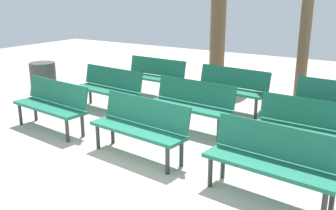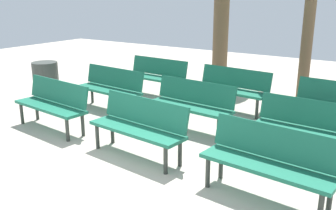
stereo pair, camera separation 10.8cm
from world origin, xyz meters
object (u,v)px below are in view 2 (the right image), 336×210
bench_r0_c1 (140,124)px  trash_bin (46,81)px  bench_r0_c0 (53,102)px  bench_r2_c1 (232,87)px  bench_r0_c2 (269,159)px  bench_r1_c0 (110,86)px  bench_r1_c2 (309,126)px  bench_r1_c1 (192,102)px  bench_r2_c0 (156,74)px

bench_r0_c1 → trash_bin: bearing=165.8°
bench_r0_c0 → bench_r2_c1: same height
bench_r0_c2 → bench_r1_c0: size_ratio=1.00×
bench_r0_c0 → bench_r2_c1: (2.19, 2.85, 0.00)m
bench_r0_c0 → trash_bin: 2.17m
bench_r1_c0 → bench_r2_c1: 2.55m
bench_r0_c2 → trash_bin: (-5.83, 1.49, -0.07)m
bench_r0_c1 → bench_r1_c2: size_ratio=1.01×
bench_r0_c1 → bench_r0_c2: bearing=1.7°
bench_r0_c0 → bench_r2_c1: size_ratio=1.00×
bench_r0_c0 → bench_r1_c0: 1.47m
bench_r0_c1 → bench_r0_c2: same height
bench_r0_c2 → trash_bin: bench_r0_c2 is taller
bench_r1_c0 → bench_r1_c1: 2.04m
bench_r0_c1 → bench_r1_c0: size_ratio=1.00×
bench_r0_c0 → bench_r0_c2: (4.07, -0.22, 0.00)m
bench_r1_c1 → bench_r2_c1: size_ratio=1.00×
bench_r0_c1 → bench_r0_c2: size_ratio=1.00×
bench_r0_c2 → trash_bin: bearing=170.7°
bench_r0_c0 → bench_r2_c1: bearing=58.2°
bench_r0_c2 → bench_r1_c0: (-4.02, 1.69, 0.00)m
bench_r0_c1 → bench_r1_c2: same height
bench_r1_c1 → trash_bin: (-3.84, -0.09, -0.07)m
bench_r0_c0 → bench_r1_c1: bearing=38.8°
bench_r1_c1 → bench_r2_c0: size_ratio=1.00×
bench_r1_c1 → bench_r2_c1: same height
bench_r1_c1 → bench_r1_c2: bearing=-0.3°
bench_r1_c1 → trash_bin: bench_r1_c1 is taller
bench_r0_c1 → bench_r1_c0: bearing=147.3°
bench_r1_c1 → trash_bin: 3.84m
bench_r0_c1 → bench_r1_c0: 2.52m
bench_r0_c1 → trash_bin: 4.02m
bench_r0_c0 → trash_bin: size_ratio=1.90×
bench_r0_c1 → bench_r2_c0: size_ratio=1.01×
bench_r0_c1 → bench_r1_c0: same height
bench_r2_c0 → trash_bin: bench_r2_c0 is taller
bench_r0_c1 → bench_r0_c2: (2.04, -0.13, 0.00)m
bench_r0_c1 → bench_r0_c2: 2.05m
bench_r1_c0 → trash_bin: bearing=-168.8°
bench_r1_c0 → bench_r2_c0: (0.09, 1.52, 0.00)m
bench_r0_c1 → bench_r1_c2: 2.50m
bench_r0_c1 → bench_r1_c1: bearing=93.3°
bench_r1_c1 → bench_r2_c0: same height
bench_r0_c1 → bench_r1_c1: (0.06, 1.45, 0.00)m
bench_r1_c2 → bench_r1_c0: bearing=179.0°
bench_r0_c2 → bench_r1_c2: 1.43m
bench_r0_c0 → bench_r1_c0: bearing=93.8°
bench_r2_c0 → trash_bin: 2.56m
bench_r0_c0 → bench_r2_c0: same height
bench_r0_c2 → bench_r0_c0: bearing=-178.1°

